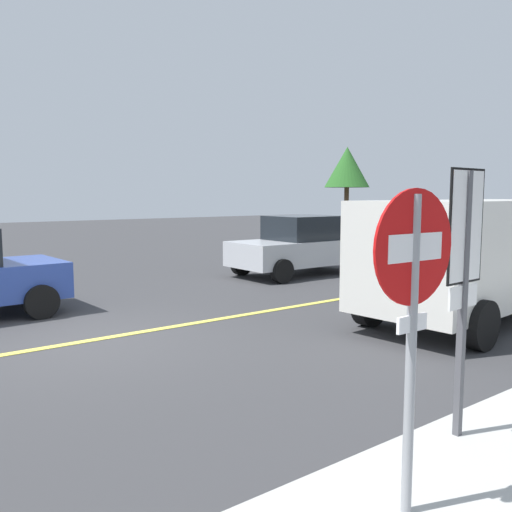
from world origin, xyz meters
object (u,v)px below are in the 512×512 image
speed_limit_sign (465,257)px  tree_left_verge (347,168)px  stop_sign (413,302)px  car_silver_approaching (300,246)px  white_van (474,252)px

speed_limit_sign → tree_left_verge: (13.50, 14.06, 1.71)m
stop_sign → tree_left_verge: 20.85m
stop_sign → car_silver_approaching: bearing=51.5°
speed_limit_sign → car_silver_approaching: (6.14, 8.95, -0.92)m
speed_limit_sign → white_van: 5.55m
white_van → speed_limit_sign: bearing=-150.3°
car_silver_approaching → white_van: bearing=-102.1°
stop_sign → car_silver_approaching: (7.48, 9.41, -0.75)m
stop_sign → speed_limit_sign: (1.34, 0.46, 0.17)m
white_van → car_silver_approaching: size_ratio=1.34×
white_van → car_silver_approaching: bearing=77.9°
speed_limit_sign → car_silver_approaching: bearing=55.5°
stop_sign → car_silver_approaching: 12.05m
car_silver_approaching → speed_limit_sign: bearing=-124.5°
white_van → tree_left_verge: (8.70, 11.32, 2.21)m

